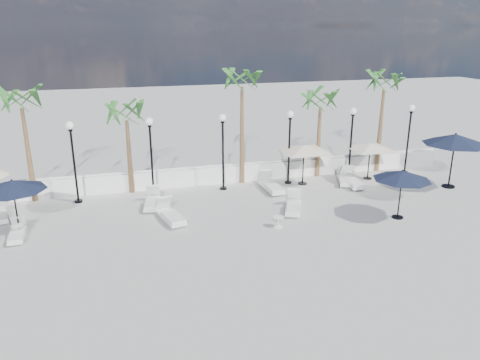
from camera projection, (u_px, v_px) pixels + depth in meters
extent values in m
plane|color=#A2A29D|center=(263.00, 244.00, 17.78)|extent=(100.00, 100.00, 0.00)
cube|color=white|center=(219.00, 175.00, 24.51)|extent=(26.00, 0.30, 0.90)
cube|color=white|center=(219.00, 165.00, 24.34)|extent=(26.00, 0.12, 0.08)
cylinder|color=black|center=(79.00, 201.00, 21.96)|extent=(0.36, 0.36, 0.10)
cylinder|color=black|center=(75.00, 167.00, 21.42)|extent=(0.10, 0.10, 3.50)
cylinder|color=black|center=(70.00, 130.00, 20.89)|extent=(0.18, 0.18, 0.10)
sphere|color=white|center=(70.00, 125.00, 20.83)|extent=(0.36, 0.36, 0.36)
cylinder|color=black|center=(154.00, 194.00, 22.84)|extent=(0.36, 0.36, 0.10)
cylinder|color=black|center=(152.00, 161.00, 22.30)|extent=(0.10, 0.10, 3.50)
cylinder|color=black|center=(150.00, 126.00, 21.77)|extent=(0.18, 0.18, 0.10)
sphere|color=white|center=(149.00, 121.00, 21.70)|extent=(0.36, 0.36, 0.36)
cylinder|color=black|center=(223.00, 188.00, 23.72)|extent=(0.36, 0.36, 0.10)
cylinder|color=black|center=(223.00, 156.00, 23.18)|extent=(0.10, 0.10, 3.50)
cylinder|color=black|center=(223.00, 122.00, 22.65)|extent=(0.18, 0.18, 0.10)
sphere|color=white|center=(223.00, 118.00, 22.58)|extent=(0.36, 0.36, 0.36)
cylinder|color=black|center=(288.00, 182.00, 24.60)|extent=(0.36, 0.36, 0.10)
cylinder|color=black|center=(289.00, 151.00, 24.06)|extent=(0.10, 0.10, 3.50)
cylinder|color=black|center=(290.00, 118.00, 23.53)|extent=(0.18, 0.18, 0.10)
sphere|color=white|center=(290.00, 114.00, 23.46)|extent=(0.36, 0.36, 0.36)
cylinder|color=black|center=(348.00, 177.00, 25.47)|extent=(0.36, 0.36, 0.10)
cylinder|color=black|center=(350.00, 147.00, 24.94)|extent=(0.10, 0.10, 3.50)
cylinder|color=black|center=(353.00, 115.00, 24.41)|extent=(0.18, 0.18, 0.10)
sphere|color=white|center=(353.00, 111.00, 24.34)|extent=(0.36, 0.36, 0.36)
cylinder|color=black|center=(404.00, 172.00, 26.35)|extent=(0.36, 0.36, 0.10)
cylinder|color=black|center=(408.00, 143.00, 25.82)|extent=(0.10, 0.10, 3.50)
cylinder|color=black|center=(411.00, 112.00, 25.29)|extent=(0.18, 0.18, 0.10)
sphere|color=white|center=(412.00, 108.00, 25.22)|extent=(0.36, 0.36, 0.36)
cone|color=brown|center=(29.00, 156.00, 21.51)|extent=(0.28, 0.28, 4.40)
cone|color=brown|center=(129.00, 157.00, 22.77)|extent=(0.28, 0.28, 3.60)
cone|color=brown|center=(242.00, 136.00, 23.98)|extent=(0.28, 0.28, 5.00)
cone|color=brown|center=(318.00, 142.00, 25.25)|extent=(0.28, 0.28, 3.80)
cone|color=brown|center=(380.00, 131.00, 26.05)|extent=(0.28, 0.28, 4.60)
cube|color=silver|center=(17.00, 235.00, 18.19)|extent=(0.63, 1.68, 0.09)
cube|color=silver|center=(16.00, 235.00, 17.95)|extent=(0.57, 1.14, 0.09)
cube|color=silver|center=(18.00, 221.00, 18.69)|extent=(0.54, 0.42, 0.52)
cube|color=silver|center=(1.00, 217.00, 19.94)|extent=(0.92, 1.72, 0.09)
cube|color=silver|center=(1.00, 216.00, 19.73)|extent=(0.76, 1.19, 0.09)
cube|color=silver|center=(152.00, 203.00, 21.38)|extent=(0.95, 2.01, 0.10)
cube|color=silver|center=(152.00, 203.00, 21.10)|extent=(0.81, 1.39, 0.10)
cube|color=silver|center=(153.00, 190.00, 22.00)|extent=(0.67, 0.55, 0.60)
cube|color=silver|center=(171.00, 217.00, 19.82)|extent=(1.15, 2.17, 0.11)
cube|color=silver|center=(173.00, 217.00, 19.55)|extent=(0.95, 1.50, 0.11)
cube|color=silver|center=(164.00, 202.00, 20.39)|extent=(0.74, 0.62, 0.64)
cube|color=silver|center=(271.00, 187.00, 23.45)|extent=(0.82, 2.14, 0.11)
cube|color=silver|center=(273.00, 187.00, 23.16)|extent=(0.74, 1.46, 0.11)
cube|color=silver|center=(265.00, 175.00, 24.09)|extent=(0.69, 0.53, 0.66)
cube|color=silver|center=(293.00, 208.00, 20.86)|extent=(1.40, 2.05, 0.11)
cube|color=silver|center=(293.00, 208.00, 20.58)|extent=(1.10, 1.46, 0.11)
cube|color=silver|center=(294.00, 194.00, 21.48)|extent=(0.75, 0.67, 0.61)
cube|color=silver|center=(352.00, 183.00, 24.20)|extent=(0.92, 2.12, 0.11)
cube|color=silver|center=(354.00, 182.00, 23.90)|extent=(0.80, 1.45, 0.11)
cube|color=silver|center=(347.00, 170.00, 24.86)|extent=(0.70, 0.56, 0.64)
cube|color=silver|center=(345.00, 180.00, 24.56)|extent=(1.28, 2.01, 0.10)
cube|color=silver|center=(345.00, 180.00, 24.28)|extent=(1.02, 1.42, 0.10)
cube|color=silver|center=(343.00, 169.00, 25.17)|extent=(0.72, 0.64, 0.60)
cylinder|color=silver|center=(19.00, 236.00, 18.41)|extent=(0.36, 0.36, 0.03)
cylinder|color=silver|center=(18.00, 231.00, 18.35)|extent=(0.05, 0.05, 0.44)
cylinder|color=silver|center=(17.00, 226.00, 18.28)|extent=(0.47, 0.47, 0.03)
cylinder|color=silver|center=(278.00, 227.00, 19.25)|extent=(0.36, 0.36, 0.03)
cylinder|color=silver|center=(278.00, 222.00, 19.18)|extent=(0.05, 0.05, 0.43)
cylinder|color=silver|center=(278.00, 217.00, 19.11)|extent=(0.47, 0.47, 0.03)
cylinder|color=silver|center=(350.00, 180.00, 25.11)|extent=(0.39, 0.39, 0.03)
cylinder|color=silver|center=(350.00, 176.00, 25.04)|extent=(0.06, 0.06, 0.46)
cylinder|color=silver|center=(351.00, 172.00, 24.97)|extent=(0.50, 0.50, 0.03)
cylinder|color=black|center=(20.00, 232.00, 18.70)|extent=(0.50, 0.50, 0.05)
cylinder|color=black|center=(16.00, 208.00, 18.37)|extent=(0.06, 0.06, 2.17)
cone|color=black|center=(12.00, 185.00, 18.08)|extent=(2.57, 2.57, 0.40)
sphere|color=black|center=(11.00, 180.00, 18.01)|extent=(0.07, 0.07, 0.07)
cylinder|color=black|center=(397.00, 217.00, 20.18)|extent=(0.49, 0.49, 0.05)
cylinder|color=black|center=(400.00, 195.00, 19.86)|extent=(0.06, 0.06, 2.09)
cone|color=black|center=(402.00, 175.00, 19.58)|extent=(2.44, 2.44, 0.39)
sphere|color=black|center=(403.00, 170.00, 19.51)|extent=(0.07, 0.07, 0.07)
cylinder|color=black|center=(448.00, 186.00, 24.04)|extent=(0.64, 0.64, 0.07)
cylinder|color=black|center=(452.00, 162.00, 23.62)|extent=(0.08, 0.08, 2.72)
cone|color=black|center=(455.00, 139.00, 23.26)|extent=(3.18, 3.18, 0.51)
sphere|color=black|center=(456.00, 134.00, 23.17)|extent=(0.09, 0.09, 0.09)
cylinder|color=black|center=(302.00, 183.00, 24.50)|extent=(0.47, 0.47, 0.05)
cylinder|color=black|center=(303.00, 165.00, 24.19)|extent=(0.06, 0.06, 2.06)
pyramid|color=beige|center=(304.00, 145.00, 23.86)|extent=(4.56, 4.56, 0.31)
cylinder|color=black|center=(367.00, 178.00, 25.35)|extent=(0.45, 0.45, 0.05)
cylinder|color=black|center=(369.00, 161.00, 25.05)|extent=(0.06, 0.06, 1.94)
pyramid|color=beige|center=(371.00, 143.00, 24.74)|extent=(4.22, 4.22, 0.30)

